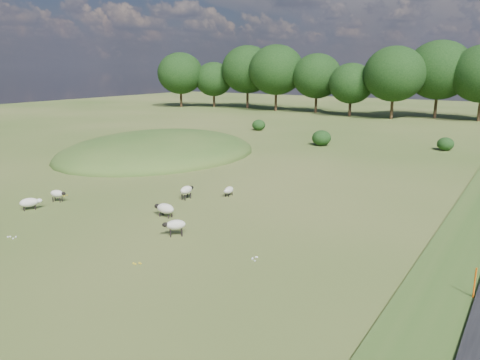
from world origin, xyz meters
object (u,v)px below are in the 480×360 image
(sheep_0, at_px, (57,194))
(sheep_1, at_px, (187,190))
(marker_post, at_px, (475,284))
(sheep_6, at_px, (30,202))
(sheep_3, at_px, (175,225))
(sheep_5, at_px, (229,190))
(sheep_2, at_px, (165,208))

(sheep_0, height_order, sheep_1, sheep_1)
(marker_post, bearing_deg, sheep_6, -175.15)
(marker_post, height_order, sheep_1, marker_post)
(marker_post, xyz_separation_m, sheep_1, (-16.21, 4.55, -0.03))
(sheep_0, xyz_separation_m, sheep_6, (0.05, -1.84, -0.07))
(sheep_1, height_order, sheep_3, sheep_1)
(marker_post, relative_size, sheep_3, 1.17)
(sheep_5, bearing_deg, sheep_3, 6.62)
(sheep_0, height_order, sheep_3, sheep_3)
(sheep_2, bearing_deg, sheep_3, 139.78)
(sheep_2, relative_size, sheep_5, 1.22)
(marker_post, bearing_deg, sheep_0, -179.89)
(sheep_0, relative_size, sheep_5, 1.00)
(sheep_0, bearing_deg, sheep_2, -6.43)
(sheep_6, bearing_deg, sheep_2, -35.82)
(sheep_0, relative_size, sheep_3, 1.02)
(sheep_2, xyz_separation_m, sheep_3, (2.36, -1.94, 0.09))
(marker_post, height_order, sheep_0, marker_post)
(sheep_1, bearing_deg, sheep_5, -42.91)
(sheep_1, height_order, sheep_5, sheep_1)
(sheep_3, bearing_deg, marker_post, 138.18)
(sheep_5, bearing_deg, sheep_0, -57.53)
(sheep_1, xyz_separation_m, sheep_2, (1.20, -3.30, -0.11))
(sheep_2, distance_m, sheep_5, 5.27)
(sheep_0, xyz_separation_m, sheep_2, (7.23, 1.29, -0.04))
(sheep_3, relative_size, sheep_5, 0.98)
(sheep_5, xyz_separation_m, sheep_6, (-7.73, -8.37, 0.06))
(marker_post, relative_size, sheep_5, 1.15)
(sheep_2, height_order, sheep_5, sheep_2)
(marker_post, bearing_deg, sheep_3, -176.85)
(sheep_5, bearing_deg, marker_post, 58.32)
(sheep_1, distance_m, sheep_3, 6.34)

